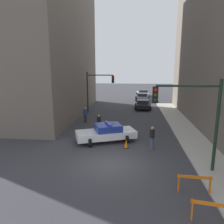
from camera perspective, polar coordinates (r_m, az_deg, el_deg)
The scene contains 15 objects.
ground_plane at distance 13.84m, azimuth -0.36°, elevation -13.60°, with size 120.00×120.00×0.00m, color #38383D.
sidewalk_right at distance 14.60m, azimuth 25.34°, elevation -13.15°, with size 2.40×44.00×0.12m.
building_corner_left at distance 29.92m, azimuth -22.37°, elevation 20.42°, with size 14.00×20.00×21.49m.
traffic_light_near at distance 12.75m, azimuth 21.08°, elevation 0.10°, with size 3.64×0.35×5.20m.
traffic_light_far at distance 27.30m, azimuth -4.19°, elevation 6.65°, with size 3.44×0.35×5.20m.
police_car at distance 17.51m, azimuth -1.47°, elevation -5.41°, with size 5.05×3.42×1.52m.
parked_car_near at distance 30.85m, azimuth 8.07°, elevation 2.10°, with size 2.38×4.36×1.31m.
parked_car_mid at distance 37.88m, azimuth 7.83°, elevation 3.98°, with size 2.31×4.32×1.31m.
parked_car_far at distance 42.94m, azimuth 8.04°, elevation 4.93°, with size 2.54×4.45×1.31m.
pedestrian_crossing at distance 19.80m, azimuth -3.42°, elevation -2.93°, with size 0.49×0.49×1.66m.
pedestrian_corner at distance 23.32m, azimuth -6.98°, elevation -0.68°, with size 0.45×0.45×1.66m.
pedestrian_sidewalk at distance 16.31m, azimuth 10.43°, elevation -6.46°, with size 0.47×0.47×1.66m.
barrier_front at distance 9.92m, azimuth 24.71°, elevation -22.07°, with size 1.59×0.40×0.90m.
barrier_mid at distance 11.55m, azimuth 20.72°, elevation -16.57°, with size 1.60×0.25×0.90m.
traffic_cone at distance 16.29m, azimuth 3.72°, elevation -8.32°, with size 0.36×0.36×0.66m.
Camera 1 is at (1.29, -12.39, 6.02)m, focal length 35.00 mm.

